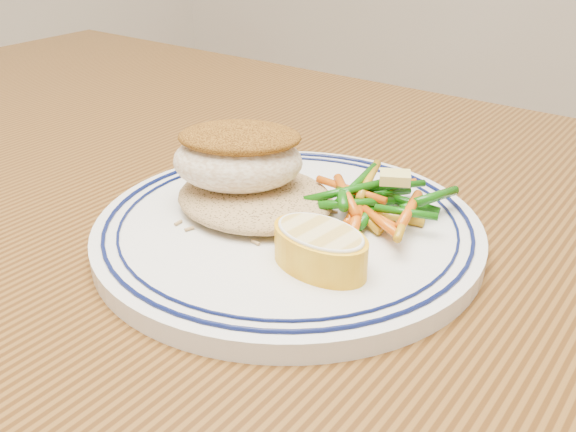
% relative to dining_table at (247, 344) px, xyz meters
% --- Properties ---
extents(dining_table, '(1.50, 0.90, 0.75)m').
position_rel_dining_table_xyz_m(dining_table, '(0.00, 0.00, 0.00)').
color(dining_table, '#46280E').
rests_on(dining_table, ground).
extents(plate, '(0.29, 0.29, 0.02)m').
position_rel_dining_table_xyz_m(plate, '(0.03, 0.02, 0.11)').
color(plate, silver).
rests_on(plate, dining_table).
extents(rice_pilaf, '(0.13, 0.11, 0.02)m').
position_rel_dining_table_xyz_m(rice_pilaf, '(-0.01, 0.03, 0.12)').
color(rice_pilaf, '#A68353').
rests_on(rice_pilaf, plate).
extents(fish_fillet, '(0.12, 0.11, 0.05)m').
position_rel_dining_table_xyz_m(fish_fillet, '(-0.02, 0.02, 0.15)').
color(fish_fillet, '#F4E5C9').
rests_on(fish_fillet, rice_pilaf).
extents(vegetable_pile, '(0.10, 0.11, 0.03)m').
position_rel_dining_table_xyz_m(vegetable_pile, '(0.07, 0.07, 0.12)').
color(vegetable_pile, '#AE7D12').
rests_on(vegetable_pile, plate).
extents(butter_pat, '(0.03, 0.03, 0.01)m').
position_rel_dining_table_xyz_m(butter_pat, '(0.08, 0.08, 0.14)').
color(butter_pat, '#E4D86F').
rests_on(butter_pat, vegetable_pile).
extents(lemon_wedge, '(0.07, 0.07, 0.03)m').
position_rel_dining_table_xyz_m(lemon_wedge, '(0.08, -0.02, 0.13)').
color(lemon_wedge, yellow).
rests_on(lemon_wedge, plate).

